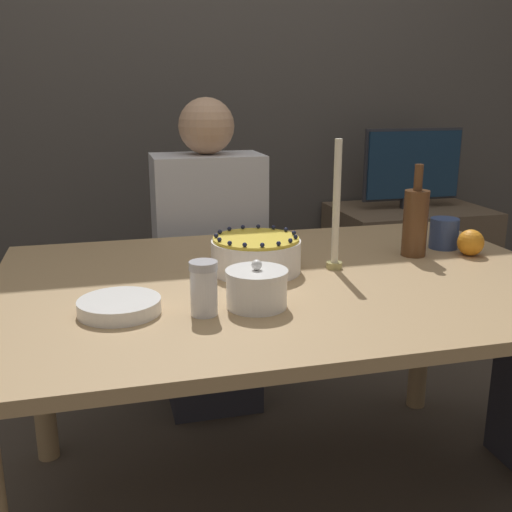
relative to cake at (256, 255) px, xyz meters
The scene contains 14 objects.
ground_plane 0.78m from the cake, 46.03° to the right, with size 12.00×12.00×0.00m, color #4C4238.
wall_behind 1.44m from the cake, 87.27° to the left, with size 8.00×0.05×2.60m.
dining_table 0.17m from the cake, 46.03° to the right, with size 1.49×1.03×0.72m.
cake is the anchor object (origin of this frame).
sugar_bowl 0.27m from the cake, 104.19° to the right, with size 0.14×0.14×0.11m.
sugar_shaker 0.34m from the cake, 123.90° to the right, with size 0.06×0.06×0.12m.
plate_stack 0.43m from the cake, 148.38° to the right, with size 0.18×0.18×0.03m.
candle 0.24m from the cake, ahead, with size 0.04×0.04×0.35m.
bottle 0.50m from the cake, ahead, with size 0.07×0.07×0.27m.
cup 0.63m from the cake, ahead, with size 0.09×0.09×0.09m.
orange_fruit_0 0.66m from the cake, ahead, with size 0.08×0.08×0.08m.
person_man_blue_shirt 0.70m from the cake, 91.29° to the left, with size 0.40×0.34×1.17m.
side_cabinet 1.53m from the cake, 45.22° to the left, with size 0.71×0.50×0.65m.
tv_monitor 1.47m from the cake, 45.30° to the left, with size 0.49×0.10×0.37m.
Camera 1 is at (-0.45, -1.43, 1.20)m, focal length 42.00 mm.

